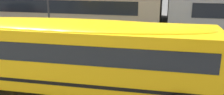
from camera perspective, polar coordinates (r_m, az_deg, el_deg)
The scene contains 4 objects.
ground_plane at distance 11.06m, azimuth -9.13°, elevation -7.17°, with size 400.00×400.00×0.00m, color #54514F.
sidewalk_far at distance 18.79m, azimuth 0.18°, elevation 2.73°, with size 120.00×3.00×0.01m, color gray.
lane_centreline at distance 11.06m, azimuth -9.13°, elevation -7.15°, with size 110.00×0.16×0.01m, color silver.
school_bus at distance 9.33m, azimuth -11.96°, elevation -0.75°, with size 12.67×3.00×2.83m.
Camera 1 is at (3.84, -9.44, 4.31)m, focal length 39.44 mm.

